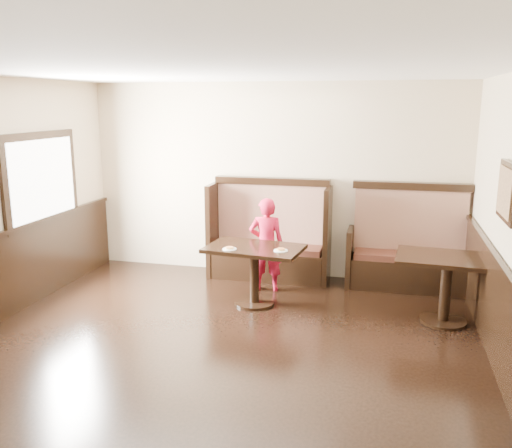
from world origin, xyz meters
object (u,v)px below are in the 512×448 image
(booth_neighbor, at_px, (408,254))
(table_main, at_px, (254,260))
(table_neighbor, at_px, (447,273))
(child, at_px, (266,245))
(booth_main, at_px, (270,242))

(booth_neighbor, distance_m, table_main, 2.21)
(table_main, bearing_deg, booth_neighbor, 37.51)
(booth_neighbor, distance_m, table_neighbor, 1.24)
(child, bearing_deg, table_main, 77.80)
(table_main, distance_m, child, 0.55)
(table_neighbor, xyz_separation_m, child, (-2.26, 0.60, 0.05))
(booth_neighbor, relative_size, table_neighbor, 1.39)
(booth_main, height_order, child, booth_main)
(booth_neighbor, xyz_separation_m, table_neighbor, (0.39, -1.18, 0.11))
(child, bearing_deg, booth_neighbor, -171.76)
(table_neighbor, bearing_deg, table_main, -177.03)
(booth_main, bearing_deg, table_neighbor, -26.77)
(booth_neighbor, bearing_deg, table_neighbor, -71.77)
(booth_neighbor, xyz_separation_m, child, (-1.87, -0.58, 0.16))
(table_main, bearing_deg, booth_main, 99.31)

